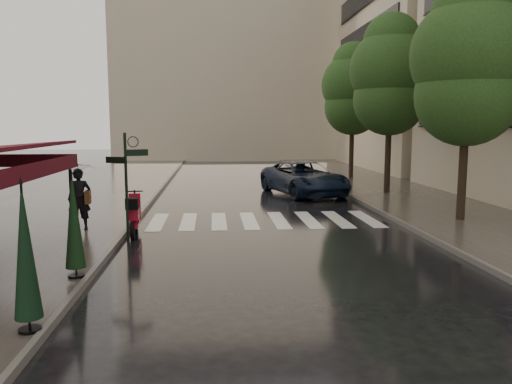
{
  "coord_description": "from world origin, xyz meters",
  "views": [
    {
      "loc": [
        1.22,
        -11.07,
        3.3
      ],
      "look_at": [
        2.44,
        3.08,
        1.4
      ],
      "focal_mm": 35.0,
      "sensor_mm": 36.0,
      "label": 1
    }
  ],
  "objects": [
    {
      "name": "parasol_front",
      "position": [
        -1.65,
        -3.39,
        1.39
      ],
      "size": [
        0.42,
        0.42,
        2.36
      ],
      "color": "black",
      "rests_on": "sidewalk_near"
    },
    {
      "name": "signpost",
      "position": [
        -1.19,
        3.0,
        1.83
      ],
      "size": [
        1.17,
        0.29,
        3.1
      ],
      "color": "black",
      "rests_on": "ground"
    },
    {
      "name": "curb_near",
      "position": [
        -1.45,
        12.0,
        0.07
      ],
      "size": [
        0.12,
        60.0,
        0.16
      ],
      "primitive_type": "cube",
      "color": "#595651",
      "rests_on": "ground"
    },
    {
      "name": "curb_far",
      "position": [
        7.45,
        12.0,
        0.07
      ],
      "size": [
        0.12,
        60.0,
        0.16
      ],
      "primitive_type": "cube",
      "color": "#595651",
      "rests_on": "ground"
    },
    {
      "name": "tree_far",
      "position": [
        9.7,
        19.0,
        5.46
      ],
      "size": [
        3.8,
        3.8,
        8.16
      ],
      "color": "black",
      "rests_on": "sidewalk_far"
    },
    {
      "name": "backdrop_building",
      "position": [
        3.0,
        38.0,
        10.0
      ],
      "size": [
        22.0,
        6.0,
        20.0
      ],
      "primitive_type": "cube",
      "color": "#BEAC91",
      "rests_on": "ground"
    },
    {
      "name": "tree_near",
      "position": [
        9.6,
        5.0,
        5.32
      ],
      "size": [
        3.8,
        3.8,
        7.99
      ],
      "color": "black",
      "rests_on": "sidewalk_far"
    },
    {
      "name": "parked_car",
      "position": [
        5.56,
        12.4,
        0.79
      ],
      "size": [
        4.05,
        6.2,
        1.59
      ],
      "primitive_type": "imported",
      "rotation": [
        0.0,
        0.0,
        0.27
      ],
      "color": "black",
      "rests_on": "ground"
    },
    {
      "name": "pedestrian_with_umbrella",
      "position": [
        -2.86,
        4.4,
        1.83
      ],
      "size": [
        1.2,
        1.22,
        2.58
      ],
      "rotation": [
        0.0,
        0.0,
        0.07
      ],
      "color": "black",
      "rests_on": "sidewalk_near"
    },
    {
      "name": "sidewalk_near",
      "position": [
        -4.5,
        12.0,
        0.06
      ],
      "size": [
        6.0,
        60.0,
        0.12
      ],
      "primitive_type": "cube",
      "color": "#38332D",
      "rests_on": "ground"
    },
    {
      "name": "scooter",
      "position": [
        -1.19,
        4.04,
        0.59
      ],
      "size": [
        0.56,
        1.92,
        1.26
      ],
      "rotation": [
        0.0,
        0.0,
        0.08
      ],
      "color": "black",
      "rests_on": "ground"
    },
    {
      "name": "haussmann_far",
      "position": [
        16.5,
        26.0,
        9.25
      ],
      "size": [
        8.0,
        16.0,
        18.5
      ],
      "primitive_type": "cube",
      "color": "#BEAC91",
      "rests_on": "ground"
    },
    {
      "name": "ground",
      "position": [
        0.0,
        0.0,
        0.0
      ],
      "size": [
        120.0,
        120.0,
        0.0
      ],
      "primitive_type": "plane",
      "color": "black",
      "rests_on": "ground"
    },
    {
      "name": "crosswalk",
      "position": [
        2.98,
        6.0,
        0.01
      ],
      "size": [
        7.85,
        3.2,
        0.01
      ],
      "color": "silver",
      "rests_on": "ground"
    },
    {
      "name": "sidewalk_far",
      "position": [
        10.25,
        12.0,
        0.06
      ],
      "size": [
        5.5,
        60.0,
        0.12
      ],
      "primitive_type": "cube",
      "color": "#38332D",
      "rests_on": "ground"
    },
    {
      "name": "parasol_back",
      "position": [
        -1.69,
        -0.58,
        1.33
      ],
      "size": [
        0.42,
        0.42,
        2.24
      ],
      "color": "black",
      "rests_on": "sidewalk_near"
    },
    {
      "name": "tree_mid",
      "position": [
        9.5,
        12.0,
        5.59
      ],
      "size": [
        3.8,
        3.8,
        8.34
      ],
      "color": "black",
      "rests_on": "sidewalk_far"
    }
  ]
}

